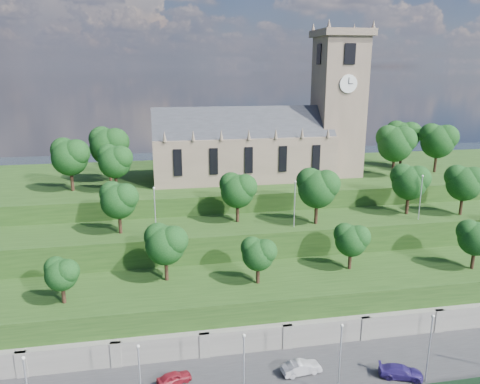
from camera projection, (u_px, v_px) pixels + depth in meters
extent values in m
cube|color=#2D2D30|center=(342.00, 377.00, 52.70)|extent=(160.00, 12.00, 2.00)
cube|color=slate|center=(324.00, 336.00, 58.01)|extent=(160.00, 2.00, 5.00)
cube|color=slate|center=(23.00, 372.00, 51.16)|extent=(1.20, 0.60, 5.00)
cube|color=slate|center=(117.00, 362.00, 52.90)|extent=(1.20, 0.60, 5.00)
cube|color=slate|center=(205.00, 353.00, 54.64)|extent=(1.20, 0.60, 5.00)
cube|color=slate|center=(287.00, 344.00, 56.38)|extent=(1.20, 0.60, 5.00)
cube|color=slate|center=(365.00, 336.00, 58.12)|extent=(1.20, 0.60, 5.00)
cube|color=slate|center=(438.00, 328.00, 59.87)|extent=(1.20, 0.60, 5.00)
cube|color=#1D3B13|center=(309.00, 302.00, 63.32)|extent=(160.00, 12.00, 8.00)
cube|color=#1D3B13|center=(287.00, 257.00, 73.25)|extent=(160.00, 10.00, 12.00)
cube|color=#1D3B13|center=(258.00, 209.00, 92.81)|extent=(160.00, 32.00, 15.00)
cube|color=#715F4F|center=(242.00, 156.00, 85.33)|extent=(32.00, 12.00, 8.00)
cube|color=#27292F|center=(242.00, 135.00, 84.30)|extent=(32.00, 10.18, 10.18)
cone|color=#715F4F|center=(164.00, 136.00, 75.92)|extent=(0.70, 0.70, 1.80)
cone|color=#715F4F|center=(193.00, 136.00, 76.74)|extent=(0.70, 0.70, 1.80)
cone|color=#715F4F|center=(221.00, 135.00, 77.55)|extent=(0.70, 0.70, 1.80)
cone|color=#715F4F|center=(249.00, 134.00, 78.36)|extent=(0.70, 0.70, 1.80)
cone|color=#715F4F|center=(276.00, 134.00, 79.18)|extent=(0.70, 0.70, 1.80)
cone|color=#715F4F|center=(302.00, 133.00, 79.99)|extent=(0.70, 0.70, 1.80)
cone|color=#715F4F|center=(328.00, 132.00, 80.80)|extent=(0.70, 0.70, 1.80)
cube|color=black|center=(178.00, 163.00, 77.34)|extent=(1.40, 0.25, 4.50)
cube|color=black|center=(214.00, 161.00, 78.38)|extent=(1.40, 0.25, 4.50)
cube|color=black|center=(249.00, 160.00, 79.43)|extent=(1.40, 0.25, 4.50)
cube|color=black|center=(283.00, 159.00, 80.47)|extent=(1.40, 0.25, 4.50)
cube|color=black|center=(316.00, 158.00, 81.52)|extent=(1.40, 0.25, 4.50)
cube|color=#715F4F|center=(338.00, 108.00, 86.26)|extent=(8.00, 8.00, 25.00)
cube|color=#715F4F|center=(342.00, 33.00, 82.86)|extent=(9.20, 9.20, 1.20)
cone|color=#715F4F|center=(329.00, 24.00, 78.06)|extent=(0.80, 0.80, 1.60)
cone|color=#715F4F|center=(313.00, 28.00, 85.66)|extent=(0.80, 0.80, 1.60)
cone|color=#715F4F|center=(374.00, 24.00, 79.45)|extent=(0.80, 0.80, 1.60)
cone|color=#715F4F|center=(354.00, 28.00, 87.05)|extent=(0.80, 0.80, 1.60)
cube|color=black|center=(350.00, 54.00, 79.92)|extent=(2.00, 0.25, 3.50)
cube|color=black|center=(332.00, 55.00, 87.67)|extent=(2.00, 0.25, 3.50)
cube|color=black|center=(319.00, 54.00, 83.09)|extent=(0.25, 2.00, 3.50)
cube|color=black|center=(362.00, 54.00, 84.51)|extent=(0.25, 2.00, 3.50)
cylinder|color=white|center=(348.00, 84.00, 81.18)|extent=(3.20, 0.30, 3.20)
cylinder|color=white|center=(360.00, 83.00, 85.81)|extent=(0.30, 3.20, 3.20)
cube|color=black|center=(349.00, 81.00, 80.88)|extent=(0.12, 0.05, 1.10)
cube|color=black|center=(351.00, 84.00, 81.08)|extent=(0.80, 0.05, 0.12)
cylinder|color=black|center=(63.00, 293.00, 54.68)|extent=(0.47, 0.47, 2.43)
sphere|color=black|center=(61.00, 275.00, 54.07)|extent=(3.78, 3.78, 3.78)
sphere|color=black|center=(67.00, 271.00, 53.70)|extent=(2.83, 2.83, 2.83)
sphere|color=black|center=(56.00, 268.00, 54.21)|extent=(2.65, 2.65, 2.65)
cylinder|color=black|center=(166.00, 268.00, 60.47)|extent=(0.51, 0.51, 3.28)
sphere|color=black|center=(165.00, 245.00, 59.65)|extent=(5.10, 5.10, 5.10)
sphere|color=black|center=(173.00, 241.00, 59.14)|extent=(3.83, 3.83, 3.83)
sphere|color=black|center=(158.00, 236.00, 59.84)|extent=(3.57, 3.57, 3.57)
cylinder|color=black|center=(258.00, 273.00, 59.71)|extent=(0.48, 0.48, 2.63)
sphere|color=black|center=(258.00, 255.00, 59.05)|extent=(4.10, 4.10, 4.10)
sphere|color=black|center=(265.00, 251.00, 58.64)|extent=(3.07, 3.07, 3.07)
sphere|color=black|center=(252.00, 248.00, 59.19)|extent=(2.87, 2.87, 2.87)
cylinder|color=black|center=(350.00, 259.00, 63.91)|extent=(0.48, 0.48, 2.78)
sphere|color=black|center=(351.00, 241.00, 63.21)|extent=(4.33, 4.33, 4.33)
sphere|color=black|center=(359.00, 237.00, 62.79)|extent=(3.24, 3.24, 3.24)
sphere|color=black|center=(345.00, 234.00, 63.37)|extent=(3.03, 3.03, 3.03)
cylinder|color=black|center=(473.00, 258.00, 63.93)|extent=(0.49, 0.49, 2.97)
sphere|color=black|center=(476.00, 239.00, 63.18)|extent=(4.63, 4.63, 4.63)
sphere|color=black|center=(468.00, 231.00, 63.35)|extent=(3.24, 3.24, 3.24)
cylinder|color=black|center=(120.00, 222.00, 65.98)|extent=(0.50, 0.50, 3.21)
sphere|color=black|center=(118.00, 201.00, 65.18)|extent=(4.99, 4.99, 4.99)
sphere|color=black|center=(125.00, 197.00, 64.68)|extent=(3.75, 3.75, 3.75)
sphere|color=black|center=(112.00, 193.00, 65.36)|extent=(3.50, 3.50, 3.50)
cylinder|color=black|center=(237.00, 211.00, 70.88)|extent=(0.51, 0.51, 3.27)
sphere|color=black|center=(237.00, 191.00, 70.06)|extent=(5.09, 5.09, 5.09)
sphere|color=black|center=(245.00, 187.00, 69.55)|extent=(3.82, 3.82, 3.82)
sphere|color=black|center=(231.00, 184.00, 70.24)|extent=(3.56, 3.56, 3.56)
cylinder|color=black|center=(316.00, 212.00, 69.97)|extent=(0.52, 0.52, 3.65)
sphere|color=black|center=(317.00, 189.00, 69.06)|extent=(5.68, 5.68, 5.68)
sphere|color=black|center=(326.00, 184.00, 68.49)|extent=(4.26, 4.26, 4.26)
sphere|color=black|center=(309.00, 181.00, 69.26)|extent=(3.98, 3.98, 3.98)
cylinder|color=black|center=(407.00, 203.00, 74.68)|extent=(0.51, 0.51, 3.49)
sphere|color=black|center=(409.00, 183.00, 73.80)|extent=(5.42, 5.42, 5.42)
sphere|color=black|center=(418.00, 178.00, 73.27)|extent=(4.07, 4.07, 4.07)
sphere|color=black|center=(402.00, 175.00, 74.00)|extent=(3.80, 3.80, 3.80)
cylinder|color=black|center=(461.00, 204.00, 74.20)|extent=(0.51, 0.51, 3.46)
sphere|color=black|center=(464.00, 184.00, 73.34)|extent=(5.38, 5.38, 5.38)
sphere|color=black|center=(473.00, 179.00, 72.80)|extent=(4.04, 4.04, 4.04)
sphere|color=black|center=(457.00, 176.00, 73.53)|extent=(3.77, 3.77, 3.77)
cylinder|color=black|center=(72.00, 179.00, 76.97)|extent=(0.53, 0.53, 3.77)
sphere|color=black|center=(70.00, 158.00, 76.03)|extent=(5.87, 5.87, 5.87)
sphere|color=black|center=(76.00, 153.00, 75.45)|extent=(4.40, 4.40, 4.40)
sphere|color=black|center=(63.00, 150.00, 76.24)|extent=(4.11, 4.11, 4.11)
cylinder|color=black|center=(110.00, 169.00, 83.60)|extent=(0.55, 0.55, 4.18)
sphere|color=black|center=(108.00, 147.00, 82.55)|extent=(6.50, 6.50, 6.50)
sphere|color=black|center=(115.00, 142.00, 81.91)|extent=(4.88, 4.88, 4.88)
sphere|color=black|center=(102.00, 139.00, 82.79)|extent=(4.55, 4.55, 4.55)
cylinder|color=black|center=(116.00, 182.00, 76.38)|extent=(0.51, 0.51, 3.36)
sphere|color=black|center=(115.00, 162.00, 75.54)|extent=(5.22, 5.22, 5.22)
sphere|color=black|center=(121.00, 158.00, 75.02)|extent=(3.92, 3.92, 3.92)
sphere|color=black|center=(109.00, 155.00, 75.73)|extent=(3.66, 3.66, 3.66)
cylinder|color=black|center=(393.00, 166.00, 86.90)|extent=(0.54, 0.54, 4.11)
sphere|color=black|center=(395.00, 145.00, 85.86)|extent=(6.39, 6.39, 6.39)
sphere|color=black|center=(404.00, 140.00, 85.23)|extent=(4.79, 4.79, 4.79)
sphere|color=black|center=(388.00, 137.00, 86.10)|extent=(4.47, 4.47, 4.47)
cylinder|color=black|center=(401.00, 157.00, 95.53)|extent=(0.54, 0.54, 4.04)
sphere|color=black|center=(403.00, 138.00, 94.52)|extent=(6.28, 6.28, 6.28)
sphere|color=black|center=(410.00, 134.00, 93.90)|extent=(4.71, 4.71, 4.71)
sphere|color=black|center=(396.00, 131.00, 94.75)|extent=(4.40, 4.40, 4.40)
cylinder|color=black|center=(435.00, 162.00, 90.52)|extent=(0.54, 0.54, 4.06)
sphere|color=black|center=(438.00, 142.00, 89.50)|extent=(6.32, 6.32, 6.32)
sphere|color=black|center=(446.00, 137.00, 88.88)|extent=(4.74, 4.74, 4.74)
sphere|color=black|center=(431.00, 135.00, 89.73)|extent=(4.42, 4.42, 4.42)
sphere|color=silver|center=(23.00, 358.00, 41.52)|extent=(0.36, 0.36, 0.36)
cylinder|color=#B2B2B7|center=(140.00, 383.00, 44.29)|extent=(0.16, 0.16, 7.69)
sphere|color=silver|center=(138.00, 346.00, 43.26)|extent=(0.36, 0.36, 0.36)
cylinder|color=#B2B2B7|center=(244.00, 371.00, 46.03)|extent=(0.16, 0.16, 7.69)
sphere|color=silver|center=(244.00, 336.00, 45.00)|extent=(0.36, 0.36, 0.36)
cylinder|color=#B2B2B7|center=(340.00, 360.00, 47.77)|extent=(0.16, 0.16, 7.69)
sphere|color=silver|center=(342.00, 326.00, 46.74)|extent=(0.36, 0.36, 0.36)
cylinder|color=#B2B2B7|center=(429.00, 350.00, 49.51)|extent=(0.16, 0.16, 7.69)
sphere|color=silver|center=(433.00, 316.00, 48.49)|extent=(0.36, 0.36, 0.36)
cylinder|color=#B2B2B7|center=(155.00, 213.00, 64.49)|extent=(0.16, 0.16, 6.77)
sphere|color=silver|center=(154.00, 188.00, 63.58)|extent=(0.36, 0.36, 0.36)
cylinder|color=#B2B2B7|center=(295.00, 205.00, 67.97)|extent=(0.16, 0.16, 6.77)
sphere|color=silver|center=(295.00, 182.00, 67.06)|extent=(0.36, 0.36, 0.36)
cylinder|color=#B2B2B7|center=(420.00, 198.00, 71.45)|extent=(0.16, 0.16, 6.77)
sphere|color=silver|center=(423.00, 176.00, 70.54)|extent=(0.36, 0.36, 0.36)
imported|color=maroon|center=(174.00, 378.00, 50.06)|extent=(4.04, 2.53, 1.28)
imported|color=#9F9DA1|center=(301.00, 367.00, 51.62)|extent=(4.60, 2.06, 1.46)
imported|color=navy|center=(401.00, 372.00, 50.97)|extent=(5.09, 3.41, 1.37)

